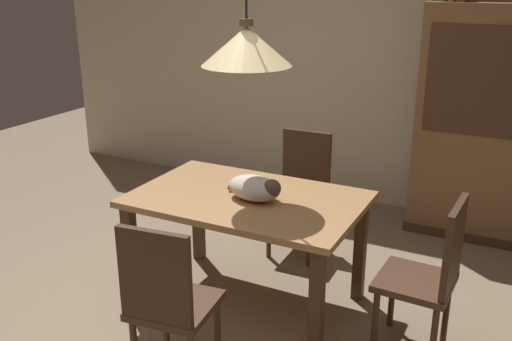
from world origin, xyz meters
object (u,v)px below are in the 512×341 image
cat_sleeping (256,188)px  chair_far_back (301,187)px  hutch_bookcase (490,130)px  chair_near_front (167,299)px  dining_table (247,211)px  chair_right_side (431,272)px  pendant_lamp (247,46)px

cat_sleeping → chair_far_back: bearing=94.7°
chair_far_back → hutch_bookcase: 1.56m
chair_near_front → hutch_bookcase: 2.95m
dining_table → chair_right_side: bearing=-0.2°
chair_near_front → chair_right_side: bearing=38.0°
pendant_lamp → hutch_bookcase: pendant_lamp is taller
dining_table → chair_near_front: bearing=-89.4°
cat_sleeping → pendant_lamp: bearing=158.6°
chair_right_side → cat_sleeping: 1.10m
chair_far_back → cat_sleeping: 0.96m
hutch_bookcase → dining_table: bearing=-123.8°
chair_right_side → chair_far_back: same height
cat_sleeping → pendant_lamp: size_ratio=0.30×
dining_table → chair_right_side: 1.14m
cat_sleeping → chair_right_side: bearing=1.4°
dining_table → cat_sleeping: 0.19m
dining_table → chair_right_side: chair_right_side is taller
chair_right_side → chair_far_back: 1.43m
dining_table → hutch_bookcase: 2.18m
chair_near_front → cat_sleeping: size_ratio=2.38×
dining_table → hutch_bookcase: bearing=56.2°
chair_far_back → hutch_bookcase: hutch_bookcase is taller
chair_far_back → hutch_bookcase: bearing=37.4°
chair_near_front → pendant_lamp: size_ratio=0.72×
chair_far_back → pendant_lamp: bearing=-89.9°
dining_table → hutch_bookcase: (1.20, 1.80, 0.24)m
chair_right_side → cat_sleeping: size_ratio=2.38×
chair_near_front → chair_right_side: size_ratio=1.00×
chair_near_front → pendant_lamp: 1.45m
chair_right_side → pendant_lamp: pendant_lamp is taller
chair_far_back → cat_sleeping: chair_far_back is taller
chair_near_front → chair_far_back: same height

